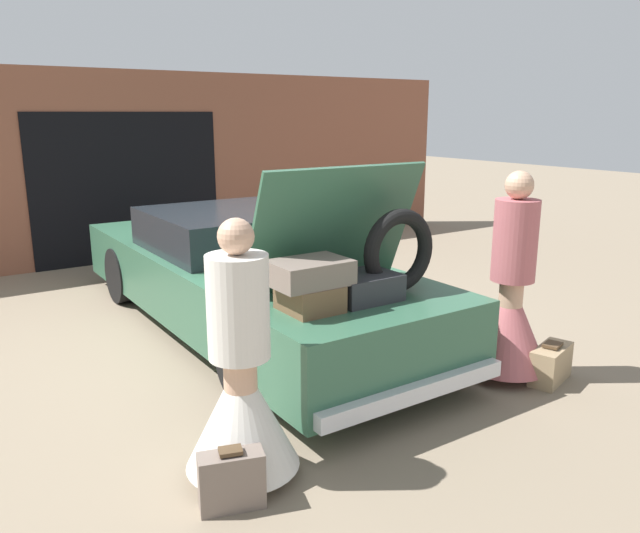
{
  "coord_description": "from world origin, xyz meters",
  "views": [
    {
      "loc": [
        -2.8,
        -5.6,
        2.19
      ],
      "look_at": [
        0.0,
        -1.42,
        0.94
      ],
      "focal_mm": 35.0,
      "sensor_mm": 36.0,
      "label": 1
    }
  ],
  "objects_px": {
    "suitcase_beside_left_person": "(232,480)",
    "suitcase_beside_right_person": "(551,364)",
    "car": "(244,275)",
    "person_left": "(241,391)",
    "person_right": "(510,307)"
  },
  "relations": [
    {
      "from": "suitcase_beside_right_person",
      "to": "suitcase_beside_left_person",
      "type": "bearing_deg",
      "value": -178.52
    },
    {
      "from": "person_left",
      "to": "person_right",
      "type": "distance_m",
      "value": 2.56
    },
    {
      "from": "person_left",
      "to": "suitcase_beside_left_person",
      "type": "bearing_deg",
      "value": -52.97
    },
    {
      "from": "person_left",
      "to": "suitcase_beside_right_person",
      "type": "distance_m",
      "value": 2.81
    },
    {
      "from": "person_left",
      "to": "car",
      "type": "bearing_deg",
      "value": 137.97
    },
    {
      "from": "car",
      "to": "person_right",
      "type": "height_order",
      "value": "car"
    },
    {
      "from": "suitcase_beside_left_person",
      "to": "person_left",
      "type": "bearing_deg",
      "value": 51.62
    },
    {
      "from": "suitcase_beside_left_person",
      "to": "suitcase_beside_right_person",
      "type": "xyz_separation_m",
      "value": [
        2.97,
        0.08,
        -0.02
      ]
    },
    {
      "from": "car",
      "to": "suitcase_beside_right_person",
      "type": "relative_size",
      "value": 10.3
    },
    {
      "from": "suitcase_beside_right_person",
      "to": "car",
      "type": "bearing_deg",
      "value": 119.65
    },
    {
      "from": "suitcase_beside_left_person",
      "to": "suitcase_beside_right_person",
      "type": "distance_m",
      "value": 2.97
    },
    {
      "from": "person_right",
      "to": "suitcase_beside_left_person",
      "type": "xyz_separation_m",
      "value": [
        -2.75,
        -0.36,
        -0.45
      ]
    },
    {
      "from": "suitcase_beside_left_person",
      "to": "suitcase_beside_right_person",
      "type": "bearing_deg",
      "value": 1.48
    },
    {
      "from": "car",
      "to": "suitcase_beside_right_person",
      "type": "height_order",
      "value": "car"
    },
    {
      "from": "person_right",
      "to": "car",
      "type": "bearing_deg",
      "value": 32.23
    }
  ]
}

